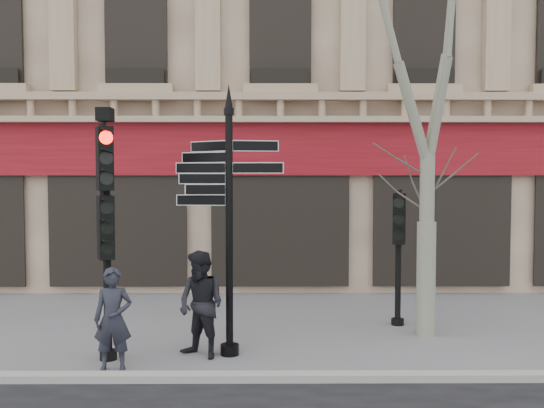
{
  "coord_description": "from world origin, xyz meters",
  "views": [
    {
      "loc": [
        -0.29,
        -10.02,
        3.03
      ],
      "look_at": [
        -0.23,
        0.6,
        2.47
      ],
      "focal_mm": 40.0,
      "sensor_mm": 36.0,
      "label": 1
    }
  ],
  "objects_px": {
    "traffic_signal_main": "(106,202)",
    "pedestrian_b": "(201,305)",
    "plane_tree": "(429,23)",
    "fingerpost": "(229,174)",
    "traffic_signal_secondary": "(399,233)",
    "pedestrian_a": "(113,319)"
  },
  "relations": [
    {
      "from": "traffic_signal_main",
      "to": "pedestrian_b",
      "type": "height_order",
      "value": "traffic_signal_main"
    },
    {
      "from": "plane_tree",
      "to": "pedestrian_b",
      "type": "xyz_separation_m",
      "value": [
        -4.01,
        -1.32,
        -4.86
      ]
    },
    {
      "from": "plane_tree",
      "to": "pedestrian_b",
      "type": "distance_m",
      "value": 6.44
    },
    {
      "from": "traffic_signal_main",
      "to": "plane_tree",
      "type": "height_order",
      "value": "plane_tree"
    },
    {
      "from": "pedestrian_b",
      "to": "traffic_signal_main",
      "type": "bearing_deg",
      "value": -141.47
    },
    {
      "from": "plane_tree",
      "to": "traffic_signal_main",
      "type": "bearing_deg",
      "value": -165.48
    },
    {
      "from": "fingerpost",
      "to": "traffic_signal_main",
      "type": "distance_m",
      "value": 2.01
    },
    {
      "from": "traffic_signal_main",
      "to": "traffic_signal_secondary",
      "type": "height_order",
      "value": "traffic_signal_main"
    },
    {
      "from": "plane_tree",
      "to": "fingerpost",
      "type": "bearing_deg",
      "value": -161.56
    },
    {
      "from": "pedestrian_a",
      "to": "traffic_signal_secondary",
      "type": "bearing_deg",
      "value": 25.16
    },
    {
      "from": "plane_tree",
      "to": "pedestrian_a",
      "type": "xyz_separation_m",
      "value": [
        -5.29,
        -1.95,
        -4.94
      ]
    },
    {
      "from": "traffic_signal_secondary",
      "to": "pedestrian_b",
      "type": "distance_m",
      "value": 4.32
    },
    {
      "from": "pedestrian_a",
      "to": "pedestrian_b",
      "type": "distance_m",
      "value": 1.42
    },
    {
      "from": "fingerpost",
      "to": "traffic_signal_main",
      "type": "bearing_deg",
      "value": -159.43
    },
    {
      "from": "fingerpost",
      "to": "pedestrian_b",
      "type": "height_order",
      "value": "fingerpost"
    },
    {
      "from": "traffic_signal_main",
      "to": "pedestrian_b",
      "type": "distance_m",
      "value": 2.25
    },
    {
      "from": "fingerpost",
      "to": "pedestrian_b",
      "type": "relative_size",
      "value": 2.55
    },
    {
      "from": "pedestrian_a",
      "to": "pedestrian_b",
      "type": "bearing_deg",
      "value": 22.49
    },
    {
      "from": "plane_tree",
      "to": "pedestrian_b",
      "type": "relative_size",
      "value": 4.67
    },
    {
      "from": "traffic_signal_main",
      "to": "pedestrian_a",
      "type": "bearing_deg",
      "value": -91.53
    },
    {
      "from": "fingerpost",
      "to": "pedestrian_a",
      "type": "height_order",
      "value": "fingerpost"
    },
    {
      "from": "plane_tree",
      "to": "pedestrian_b",
      "type": "height_order",
      "value": "plane_tree"
    }
  ]
}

